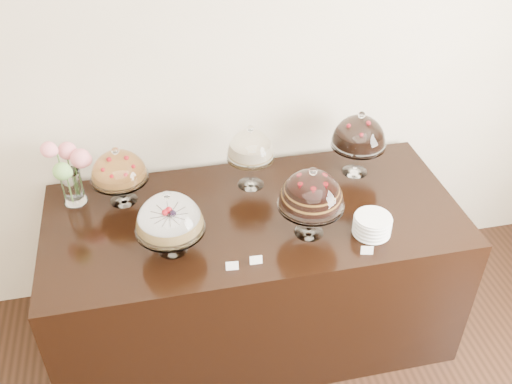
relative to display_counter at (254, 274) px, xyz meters
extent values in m
cube|color=beige|center=(-0.12, 0.55, 1.05)|extent=(5.00, 0.04, 3.00)
cube|color=black|center=(0.00, 0.00, 0.00)|extent=(2.20, 1.00, 0.90)
cone|color=white|center=(-0.45, -0.19, 0.46)|extent=(0.15, 0.15, 0.02)
cylinder|color=white|center=(-0.45, -0.19, 0.53)|extent=(0.03, 0.03, 0.10)
cylinder|color=white|center=(-0.45, -0.19, 0.58)|extent=(0.34, 0.34, 0.01)
cylinder|color=tan|center=(-0.45, -0.19, 0.62)|extent=(0.27, 0.27, 0.06)
sphere|color=red|center=(-0.38, -0.17, 0.66)|extent=(0.02, 0.02, 0.02)
sphere|color=red|center=(-0.50, -0.14, 0.66)|extent=(0.02, 0.02, 0.02)
sphere|color=red|center=(-0.46, -0.26, 0.66)|extent=(0.02, 0.02, 0.02)
sphere|color=white|center=(-0.45, -0.19, 0.78)|extent=(0.04, 0.04, 0.04)
cone|color=white|center=(0.24, -0.21, 0.46)|extent=(0.15, 0.15, 0.02)
cylinder|color=white|center=(0.24, -0.21, 0.55)|extent=(0.03, 0.03, 0.15)
cylinder|color=white|center=(0.24, -0.21, 0.63)|extent=(0.33, 0.33, 0.01)
cylinder|color=black|center=(0.24, -0.21, 0.69)|extent=(0.24, 0.24, 0.11)
sphere|color=red|center=(0.30, -0.19, 0.76)|extent=(0.02, 0.02, 0.02)
sphere|color=red|center=(0.25, -0.14, 0.76)|extent=(0.02, 0.02, 0.02)
sphere|color=red|center=(0.19, -0.16, 0.76)|extent=(0.02, 0.02, 0.02)
sphere|color=red|center=(0.18, -0.23, 0.76)|extent=(0.02, 0.02, 0.02)
sphere|color=red|center=(0.23, -0.27, 0.76)|extent=(0.02, 0.02, 0.02)
sphere|color=red|center=(0.29, -0.25, 0.76)|extent=(0.02, 0.02, 0.02)
sphere|color=white|center=(0.24, -0.21, 0.83)|extent=(0.04, 0.04, 0.04)
cone|color=white|center=(0.04, 0.26, 0.46)|extent=(0.15, 0.15, 0.02)
cylinder|color=white|center=(0.04, 0.26, 0.55)|extent=(0.03, 0.03, 0.16)
cylinder|color=white|center=(0.04, 0.26, 0.64)|extent=(0.27, 0.27, 0.01)
cylinder|color=beige|center=(0.04, 0.26, 0.68)|extent=(0.21, 0.21, 0.07)
sphere|color=white|center=(0.04, 0.26, 0.81)|extent=(0.04, 0.04, 0.04)
cone|color=white|center=(0.66, 0.26, 0.46)|extent=(0.15, 0.15, 0.02)
cylinder|color=white|center=(0.66, 0.26, 0.55)|extent=(0.03, 0.03, 0.16)
cylinder|color=white|center=(0.66, 0.26, 0.64)|extent=(0.31, 0.31, 0.01)
cylinder|color=black|center=(0.66, 0.26, 0.68)|extent=(0.26, 0.26, 0.07)
sphere|color=red|center=(0.72, 0.28, 0.73)|extent=(0.02, 0.02, 0.02)
sphere|color=red|center=(0.61, 0.31, 0.73)|extent=(0.02, 0.02, 0.02)
sphere|color=red|center=(0.64, 0.19, 0.73)|extent=(0.02, 0.02, 0.02)
sphere|color=white|center=(0.66, 0.26, 0.83)|extent=(0.04, 0.04, 0.04)
cone|color=white|center=(-0.67, 0.26, 0.46)|extent=(0.15, 0.15, 0.02)
cylinder|color=white|center=(-0.67, 0.26, 0.53)|extent=(0.03, 0.03, 0.12)
cylinder|color=white|center=(-0.67, 0.26, 0.60)|extent=(0.31, 0.31, 0.01)
cylinder|color=#C07E38|center=(-0.67, 0.26, 0.63)|extent=(0.24, 0.24, 0.04)
sphere|color=red|center=(-0.61, 0.28, 0.66)|extent=(0.02, 0.02, 0.02)
sphere|color=red|center=(-0.66, 0.33, 0.66)|extent=(0.02, 0.02, 0.02)
sphere|color=red|center=(-0.72, 0.31, 0.66)|extent=(0.02, 0.02, 0.02)
sphere|color=red|center=(-0.74, 0.24, 0.66)|extent=(0.02, 0.02, 0.02)
sphere|color=red|center=(-0.69, 0.20, 0.66)|extent=(0.02, 0.02, 0.02)
sphere|color=red|center=(-0.62, 0.22, 0.66)|extent=(0.02, 0.02, 0.02)
sphere|color=white|center=(-0.67, 0.26, 0.77)|extent=(0.04, 0.04, 0.04)
cylinder|color=white|center=(-0.93, 0.31, 0.55)|extent=(0.11, 0.11, 0.20)
cylinder|color=#476B2D|center=(-0.89, 0.31, 0.60)|extent=(0.01, 0.01, 0.23)
sphere|color=pink|center=(-0.86, 0.31, 0.72)|extent=(0.11, 0.11, 0.11)
cylinder|color=#476B2D|center=(-0.92, 0.34, 0.62)|extent=(0.01, 0.01, 0.25)
sphere|color=pink|center=(-0.92, 0.37, 0.74)|extent=(0.10, 0.10, 0.10)
cylinder|color=#476B2D|center=(-0.96, 0.30, 0.65)|extent=(0.01, 0.01, 0.31)
sphere|color=pink|center=(-1.00, 0.30, 0.80)|extent=(0.08, 0.08, 0.08)
cylinder|color=#476B2D|center=(-0.93, 0.25, 0.61)|extent=(0.01, 0.01, 0.25)
sphere|color=#6FA751|center=(-0.94, 0.18, 0.74)|extent=(0.09, 0.09, 0.09)
cylinder|color=white|center=(0.55, -0.28, 0.45)|extent=(0.19, 0.19, 0.01)
cylinder|color=white|center=(0.55, -0.28, 0.47)|extent=(0.18, 0.18, 0.01)
cylinder|color=white|center=(0.55, -0.28, 0.48)|extent=(0.19, 0.19, 0.01)
cylinder|color=white|center=(0.55, -0.28, 0.49)|extent=(0.18, 0.18, 0.01)
cylinder|color=white|center=(0.55, -0.28, 0.50)|extent=(0.19, 0.19, 0.01)
cylinder|color=white|center=(0.55, -0.28, 0.51)|extent=(0.18, 0.18, 0.01)
cylinder|color=white|center=(0.55, -0.28, 0.52)|extent=(0.19, 0.19, 0.01)
cylinder|color=white|center=(0.55, -0.28, 0.53)|extent=(0.18, 0.18, 0.01)
cylinder|color=white|center=(0.55, -0.28, 0.54)|extent=(0.19, 0.19, 0.01)
cylinder|color=white|center=(0.55, -0.28, 0.55)|extent=(0.18, 0.18, 0.01)
cube|color=white|center=(-0.19, -0.39, 0.47)|extent=(0.06, 0.02, 0.04)
cube|color=white|center=(0.47, -0.42, 0.47)|extent=(0.06, 0.03, 0.04)
cube|color=white|center=(-0.07, -0.37, 0.47)|extent=(0.06, 0.02, 0.04)
camera|label=1|loc=(-0.48, -2.30, 2.35)|focal=40.00mm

